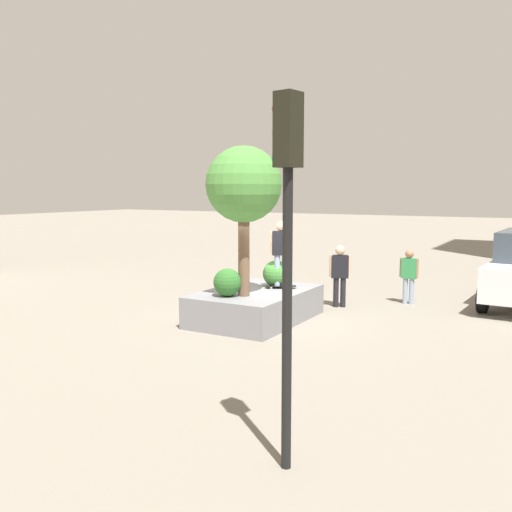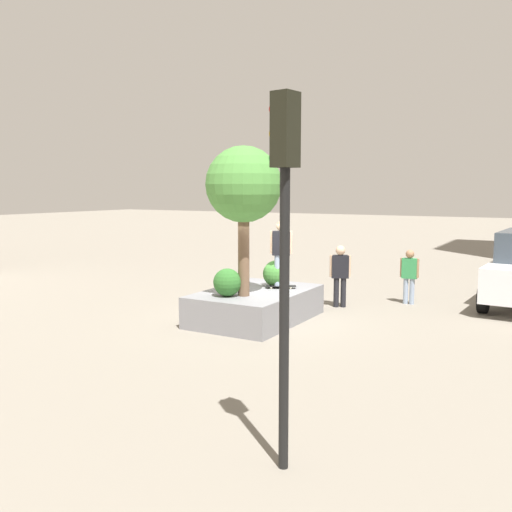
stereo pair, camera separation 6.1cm
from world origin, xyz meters
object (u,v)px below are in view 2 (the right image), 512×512
(skateboarder, at_px, (281,248))
(passerby_with_bag, at_px, (409,273))
(planter_ledge, at_px, (256,305))
(skateboard, at_px, (281,286))
(pedestrian_crossing, at_px, (340,272))
(plaza_tree, at_px, (244,186))
(traffic_light_corner, at_px, (284,218))

(skateboarder, relative_size, passerby_with_bag, 1.06)
(planter_ledge, xyz_separation_m, passerby_with_bag, (-4.06, 2.91, 0.54))
(passerby_with_bag, bearing_deg, skateboard, -35.75)
(passerby_with_bag, bearing_deg, planter_ledge, -35.70)
(skateboard, distance_m, pedestrian_crossing, 2.23)
(planter_ledge, distance_m, passerby_with_bag, 5.02)
(pedestrian_crossing, bearing_deg, plaza_tree, -19.49)
(plaza_tree, bearing_deg, skateboard, 166.22)
(skateboard, height_order, pedestrian_crossing, pedestrian_crossing)
(skateboard, distance_m, passerby_with_bag, 4.27)
(plaza_tree, relative_size, traffic_light_corner, 0.81)
(skateboarder, bearing_deg, skateboard, -26.57)
(traffic_light_corner, height_order, passerby_with_bag, traffic_light_corner)
(plaza_tree, height_order, skateboarder, plaza_tree)
(skateboarder, distance_m, pedestrian_crossing, 2.36)
(traffic_light_corner, distance_m, passerby_with_bag, 10.83)
(passerby_with_bag, bearing_deg, traffic_light_corner, 6.35)
(traffic_light_corner, bearing_deg, planter_ledge, -147.82)
(traffic_light_corner, bearing_deg, skateboard, -152.63)
(planter_ledge, bearing_deg, passerby_with_bag, 144.30)
(skateboarder, bearing_deg, traffic_light_corner, 27.37)
(plaza_tree, bearing_deg, pedestrian_crossing, 160.51)
(skateboarder, xyz_separation_m, traffic_light_corner, (7.09, 3.67, 1.21))
(skateboarder, bearing_deg, pedestrian_crossing, 156.94)
(skateboard, distance_m, skateboarder, 1.01)
(planter_ledge, xyz_separation_m, pedestrian_crossing, (-2.63, 1.29, 0.64))
(traffic_light_corner, distance_m, pedestrian_crossing, 9.76)
(skateboard, bearing_deg, plaza_tree, -13.78)
(traffic_light_corner, relative_size, passerby_with_bag, 2.77)
(skateboard, relative_size, passerby_with_bag, 0.49)
(skateboarder, height_order, passerby_with_bag, skateboarder)
(skateboarder, bearing_deg, passerby_with_bag, 144.25)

